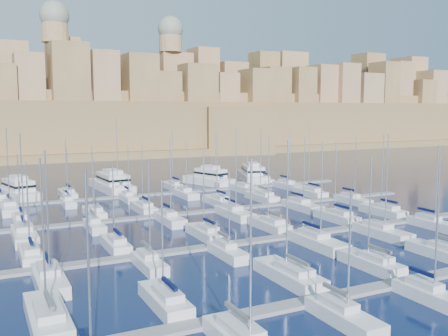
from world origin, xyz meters
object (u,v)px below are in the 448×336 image
sailboat_2 (290,275)px  motor_yacht_c (209,178)px  motor_yacht_a (18,190)px  motor_yacht_b (112,183)px  sailboat_0 (47,317)px  sailboat_4 (439,252)px  motor_yacht_d (252,174)px

sailboat_2 → motor_yacht_c: 71.90m
motor_yacht_a → motor_yacht_b: (20.49, 1.38, 0.00)m
sailboat_2 → sailboat_0: bearing=-180.0°
sailboat_4 → motor_yacht_d: sailboat_4 is taller
sailboat_4 → motor_yacht_d: (13.05, 70.94, 0.99)m
motor_yacht_d → motor_yacht_c: bearing=-173.2°
sailboat_0 → sailboat_2: size_ratio=0.94×
sailboat_0 → motor_yacht_a: size_ratio=0.89×
sailboat_0 → motor_yacht_b: (23.04, 70.51, 0.96)m
sailboat_0 → motor_yacht_b: sailboat_0 is taller
sailboat_2 → motor_yacht_a: size_ratio=0.94×
sailboat_2 → motor_yacht_c: bearing=72.3°
motor_yacht_a → motor_yacht_d: (57.88, 0.93, 0.00)m
sailboat_2 → motor_yacht_a: (-22.65, 69.13, 0.96)m
sailboat_2 → sailboat_4: bearing=-2.3°
motor_yacht_a → motor_yacht_b: size_ratio=0.87×
motor_yacht_c → sailboat_0: bearing=-124.5°
sailboat_2 → motor_yacht_d: bearing=63.3°
sailboat_0 → motor_yacht_b: 74.19m
motor_yacht_b → motor_yacht_d: 37.40m
motor_yacht_d → sailboat_2: bearing=-116.7°
sailboat_0 → motor_yacht_a: sailboat_0 is taller
motor_yacht_a → sailboat_2: bearing=-71.9°
sailboat_4 → motor_yacht_a: size_ratio=0.78×
sailboat_2 → motor_yacht_c: size_ratio=1.03×
motor_yacht_a → motor_yacht_c: same height
sailboat_0 → sailboat_4: (47.38, -0.88, -0.03)m
sailboat_2 → motor_yacht_d: (35.23, 70.06, 0.96)m
motor_yacht_b → motor_yacht_d: size_ratio=1.03×
sailboat_4 → motor_yacht_a: bearing=122.6°
sailboat_0 → motor_yacht_b: size_ratio=0.77×
sailboat_4 → motor_yacht_b: (-24.35, 71.39, 0.99)m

